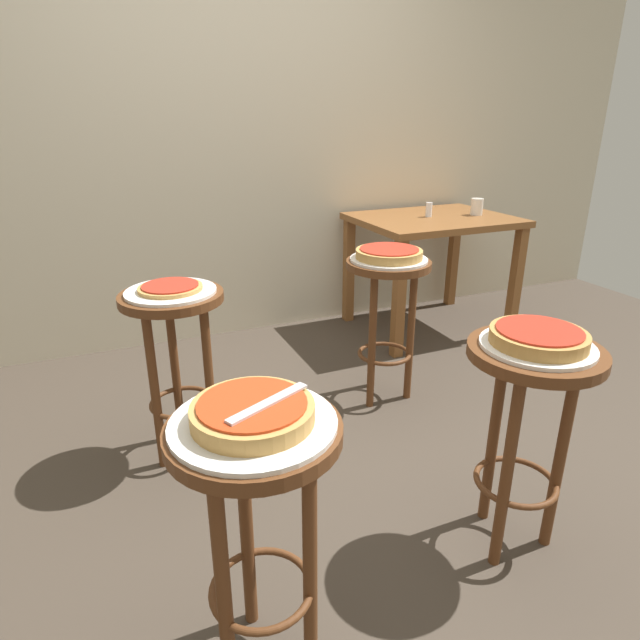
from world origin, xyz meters
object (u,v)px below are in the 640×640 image
(stool_rear, at_px, (387,298))
(serving_plate_rear, at_px, (389,259))
(pizza_leftside, at_px, (170,287))
(stool_foreground, at_px, (257,494))
(serving_plate_middle, at_px, (537,346))
(serving_plate_foreground, at_px, (253,423))
(pizza_server_knife, at_px, (268,403))
(condiment_shaker, at_px, (429,210))
(stool_middle, at_px, (528,403))
(stool_leftside, at_px, (176,337))
(pizza_middle, at_px, (539,337))
(serving_plate_leftside, at_px, (171,291))
(pizza_foreground, at_px, (253,412))
(cup_near_edge, at_px, (477,207))
(dining_table, at_px, (432,235))
(pizza_rear, at_px, (389,253))

(stool_rear, height_order, serving_plate_rear, serving_plate_rear)
(pizza_leftside, bearing_deg, stool_foreground, -88.95)
(serving_plate_middle, bearing_deg, serving_plate_foreground, -175.14)
(pizza_server_knife, bearing_deg, serving_plate_rear, 24.82)
(serving_plate_rear, relative_size, condiment_shaker, 4.07)
(stool_middle, height_order, serving_plate_rear, serving_plate_rear)
(stool_leftside, bearing_deg, pizza_leftside, 0.00)
(stool_foreground, bearing_deg, serving_plate_foreground, -90.00)
(stool_foreground, height_order, serving_plate_middle, serving_plate_middle)
(pizza_middle, distance_m, serving_plate_leftside, 1.31)
(pizza_foreground, xyz_separation_m, cup_near_edge, (2.02, 1.78, 0.05))
(serving_plate_rear, height_order, pizza_server_knife, pizza_server_knife)
(pizza_middle, height_order, serving_plate_leftside, pizza_middle)
(serving_plate_middle, bearing_deg, cup_near_edge, 56.34)
(serving_plate_foreground, bearing_deg, stool_foreground, 90.00)
(stool_rear, bearing_deg, serving_plate_leftside, -174.99)
(serving_plate_foreground, xyz_separation_m, dining_table, (1.73, 1.83, -0.09))
(pizza_foreground, bearing_deg, serving_plate_rear, 48.35)
(pizza_foreground, relative_size, dining_table, 0.28)
(stool_leftside, distance_m, pizza_leftside, 0.20)
(condiment_shaker, bearing_deg, dining_table, -16.38)
(stool_foreground, bearing_deg, serving_plate_rear, 48.35)
(pizza_foreground, distance_m, pizza_leftside, 1.02)
(serving_plate_foreground, relative_size, pizza_rear, 1.20)
(stool_middle, xyz_separation_m, stool_rear, (0.10, 1.03, 0.00))
(pizza_rear, bearing_deg, serving_plate_rear, -90.00)
(condiment_shaker, bearing_deg, stool_middle, -114.76)
(serving_plate_rear, bearing_deg, pizza_middle, -95.78)
(stool_foreground, relative_size, stool_rear, 1.00)
(stool_rear, xyz_separation_m, serving_plate_rear, (0.00, 0.00, 0.19))
(stool_middle, distance_m, cup_near_edge, 2.06)
(serving_plate_foreground, height_order, cup_near_edge, cup_near_edge)
(serving_plate_leftside, bearing_deg, pizza_rear, 5.01)
(stool_middle, height_order, condiment_shaker, condiment_shaker)
(pizza_leftside, relative_size, pizza_rear, 0.78)
(stool_rear, xyz_separation_m, dining_table, (0.74, 0.72, 0.10))
(serving_plate_leftside, distance_m, pizza_server_knife, 1.04)
(pizza_middle, bearing_deg, serving_plate_leftside, 133.59)
(stool_middle, height_order, pizza_server_knife, pizza_server_knife)
(stool_leftside, distance_m, pizza_rear, 1.03)
(serving_plate_middle, relative_size, pizza_middle, 1.19)
(serving_plate_rear, xyz_separation_m, pizza_server_knife, (-0.96, -1.13, 0.06))
(serving_plate_leftside, height_order, pizza_server_knife, pizza_server_knife)
(stool_leftside, bearing_deg, condiment_shaker, 25.52)
(serving_plate_leftside, relative_size, dining_table, 0.36)
(pizza_server_knife, bearing_deg, stool_rear, 24.82)
(pizza_middle, distance_m, stool_leftside, 1.32)
(serving_plate_leftside, relative_size, stool_rear, 0.48)
(stool_leftside, relative_size, dining_table, 0.74)
(stool_middle, bearing_deg, pizza_middle, 0.00)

